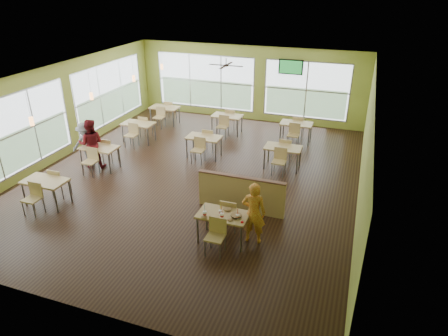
{
  "coord_description": "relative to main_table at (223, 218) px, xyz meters",
  "views": [
    {
      "loc": [
        4.66,
        -10.53,
        5.8
      ],
      "look_at": [
        1.45,
        -1.36,
        1.12
      ],
      "focal_mm": 32.0,
      "sensor_mm": 36.0,
      "label": 1
    }
  ],
  "objects": [
    {
      "name": "room",
      "position": [
        -2.0,
        3.0,
        0.97
      ],
      "size": [
        12.0,
        12.04,
        3.2
      ],
      "color": "black",
      "rests_on": "ground"
    },
    {
      "name": "window_bays",
      "position": [
        -4.65,
        6.08,
        0.85
      ],
      "size": [
        9.24,
        10.24,
        2.38
      ],
      "color": "white",
      "rests_on": "room"
    },
    {
      "name": "main_table",
      "position": [
        0.0,
        0.0,
        0.0
      ],
      "size": [
        1.22,
        1.52,
        0.87
      ],
      "color": "tan",
      "rests_on": "floor"
    },
    {
      "name": "half_wall_divider",
      "position": [
        0.0,
        1.45,
        -0.11
      ],
      "size": [
        2.4,
        0.14,
        1.04
      ],
      "color": "tan",
      "rests_on": "floor"
    },
    {
      "name": "dining_tables",
      "position": [
        -3.05,
        4.71,
        -0.0
      ],
      "size": [
        6.92,
        8.72,
        0.87
      ],
      "color": "tan",
      "rests_on": "floor"
    },
    {
      "name": "pendant_lights",
      "position": [
        -5.2,
        3.68,
        1.82
      ],
      "size": [
        0.11,
        7.31,
        0.86
      ],
      "color": "#2D2119",
      "rests_on": "ceiling"
    },
    {
      "name": "ceiling_fan",
      "position": [
        -2.0,
        6.0,
        2.32
      ],
      "size": [
        1.25,
        1.25,
        0.29
      ],
      "color": "#2D2119",
      "rests_on": "ceiling"
    },
    {
      "name": "tv_backwall",
      "position": [
        -0.2,
        8.9,
        1.82
      ],
      "size": [
        1.0,
        0.07,
        0.6
      ],
      "color": "black",
      "rests_on": "wall_back"
    },
    {
      "name": "man_plaid",
      "position": [
        0.68,
        0.21,
        0.16
      ],
      "size": [
        0.61,
        0.43,
        1.58
      ],
      "primitive_type": "imported",
      "rotation": [
        0.0,
        0.0,
        3.23
      ],
      "color": "#CB4F16",
      "rests_on": "floor"
    },
    {
      "name": "patron_maroon",
      "position": [
        -5.47,
        2.48,
        0.21
      ],
      "size": [
        1.0,
        0.91,
        1.67
      ],
      "primitive_type": "imported",
      "rotation": [
        0.0,
        0.0,
        3.57
      ],
      "color": "maroon",
      "rests_on": "floor"
    },
    {
      "name": "patron_grey",
      "position": [
        -5.69,
        2.52,
        0.13
      ],
      "size": [
        1.08,
        0.76,
        1.52
      ],
      "primitive_type": "imported",
      "rotation": [
        0.0,
        0.0,
        0.21
      ],
      "color": "slate",
      "rests_on": "floor"
    },
    {
      "name": "cup_blue",
      "position": [
        -0.37,
        -0.24,
        0.19
      ],
      "size": [
        0.1,
        0.1,
        0.35
      ],
      "color": "white",
      "rests_on": "main_table"
    },
    {
      "name": "cup_yellow",
      "position": [
        -0.05,
        -0.05,
        0.18
      ],
      "size": [
        0.09,
        0.09,
        0.31
      ],
      "color": "white",
      "rests_on": "main_table"
    },
    {
      "name": "cup_red_near",
      "position": [
        0.03,
        -0.18,
        0.19
      ],
      "size": [
        0.1,
        0.1,
        0.35
      ],
      "color": "white",
      "rests_on": "main_table"
    },
    {
      "name": "cup_red_far",
      "position": [
        0.39,
        -0.09,
        0.18
      ],
      "size": [
        0.08,
        0.08,
        0.3
      ],
      "color": "white",
      "rests_on": "main_table"
    },
    {
      "name": "food_basket",
      "position": [
        0.33,
        -0.03,
        0.15
      ],
      "size": [
        0.27,
        0.27,
        0.06
      ],
      "color": "black",
      "rests_on": "main_table"
    },
    {
      "name": "ketchup_cup",
      "position": [
        0.53,
        -0.2,
        0.13
      ],
      "size": [
        0.07,
        0.07,
        0.03
      ],
      "primitive_type": "cylinder",
      "color": "#B10001",
      "rests_on": "main_table"
    },
    {
      "name": "wrapper_left",
      "position": [
        -0.36,
        -0.3,
        0.14
      ],
      "size": [
        0.19,
        0.18,
        0.04
      ],
      "primitive_type": "ellipsoid",
      "rotation": [
        0.0,
        0.0,
        -0.27
      ],
      "color": "#A67850",
      "rests_on": "main_table"
    },
    {
      "name": "wrapper_mid",
      "position": [
        0.04,
        0.19,
        0.14
      ],
      "size": [
        0.25,
        0.24,
        0.05
      ],
      "primitive_type": "ellipsoid",
      "rotation": [
        0.0,
        0.0,
        -0.31
      ],
      "color": "#A67850",
      "rests_on": "main_table"
    },
    {
      "name": "wrapper_right",
      "position": [
        0.25,
        -0.21,
        0.13
      ],
      "size": [
        0.13,
        0.12,
        0.03
      ],
      "primitive_type": "ellipsoid",
      "rotation": [
        0.0,
        0.0,
        -0.05
      ],
      "color": "#A67850",
      "rests_on": "main_table"
    }
  ]
}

